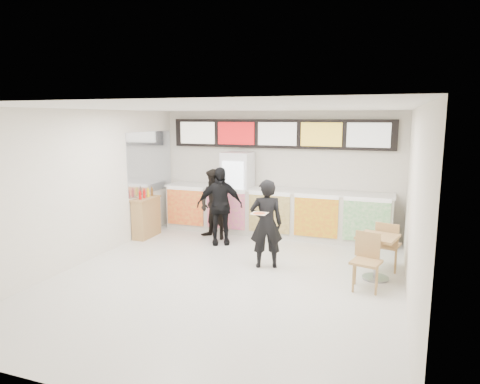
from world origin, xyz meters
The scene contains 15 objects.
floor centered at (0.00, 0.00, 0.00)m, with size 7.00×7.00×0.00m, color beige.
ceiling centered at (0.00, 0.00, 3.00)m, with size 7.00×7.00×0.00m, color white.
wall_back centered at (0.00, 3.50, 1.50)m, with size 6.00×6.00×0.00m, color silver.
wall_left centered at (-3.00, 0.00, 1.50)m, with size 7.00×7.00×0.00m, color silver.
wall_right centered at (3.00, 0.00, 1.50)m, with size 7.00×7.00×0.00m, color silver.
service_counter centered at (0.00, 3.09, 0.57)m, with size 5.56×0.77×1.14m.
menu_board centered at (0.00, 3.41, 2.45)m, with size 5.50×0.14×0.70m.
drinks_fridge centered at (-0.93, 3.11, 1.00)m, with size 0.70×0.67×2.00m.
mirror_panel centered at (-2.99, 2.45, 1.75)m, with size 0.01×2.00×1.50m, color #B2B7BF.
customer_main centered at (0.48, 0.85, 0.85)m, with size 0.62×0.41×1.71m, color black.
customer_left centered at (-1.20, 2.31, 0.83)m, with size 0.81×0.63×1.66m, color black.
customer_mid centered at (-0.94, 1.98, 0.88)m, with size 1.03×0.43×1.76m, color black.
pizza_slice centered at (0.48, 0.40, 1.16)m, with size 0.36×0.36×0.02m.
cafe_table centered at (2.50, 0.91, 0.55)m, with size 0.84×1.67×0.95m.
condiment_ledge centered at (-2.82, 1.90, 0.49)m, with size 0.35×0.86×1.14m.
Camera 1 is at (2.68, -6.73, 2.84)m, focal length 32.00 mm.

